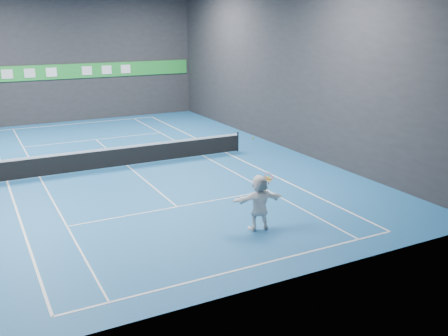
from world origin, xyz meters
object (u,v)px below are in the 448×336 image
player (259,202)px  tennis_racket (268,179)px  tennis_ball (253,138)px  tennis_net (127,155)px

player → tennis_racket: bearing=-162.7°
player → tennis_ball: (-0.18, 0.18, 2.20)m
tennis_net → tennis_ball: bearing=-81.0°
tennis_ball → player: bearing=-43.9°
player → tennis_ball: 2.21m
tennis_racket → tennis_net: bearing=102.0°
player → tennis_racket: size_ratio=2.61×
tennis_net → tennis_racket: 9.88m
tennis_ball → tennis_net: size_ratio=0.01×
player → tennis_net: (-1.68, 9.64, -0.42)m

